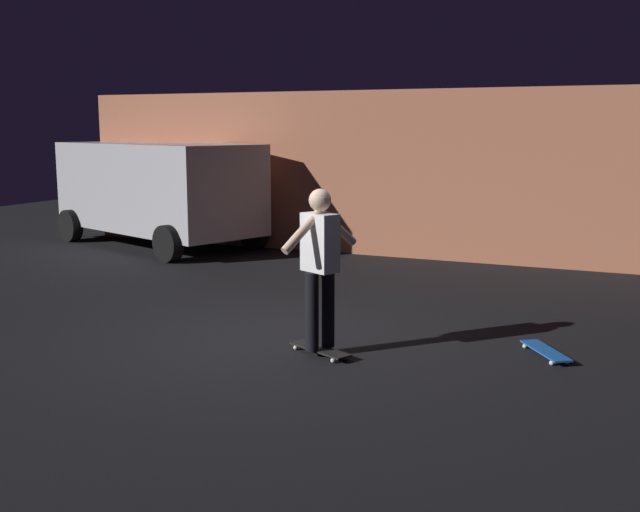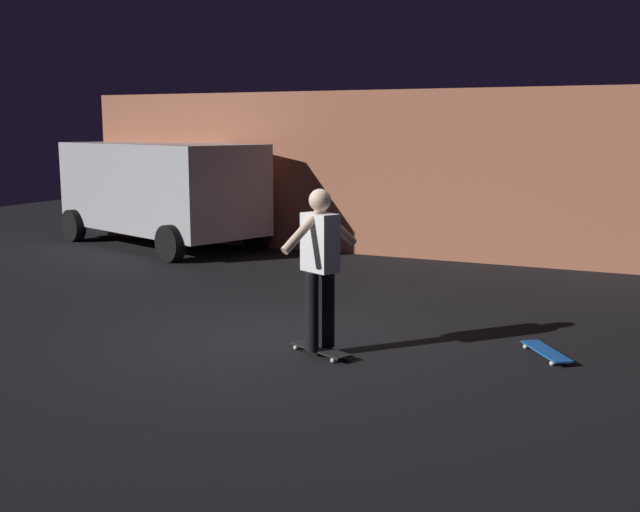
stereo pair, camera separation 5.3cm
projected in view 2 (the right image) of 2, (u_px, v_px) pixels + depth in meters
name	position (u px, v px, depth m)	size (l,w,h in m)	color
ground_plane	(273.00, 338.00, 8.63)	(28.00, 28.00, 0.00)	black
low_building	(443.00, 170.00, 15.26)	(13.84, 3.80, 3.00)	#B76B4C
parked_van	(160.00, 187.00, 15.16)	(4.97, 3.52, 2.03)	#B2B2B7
skateboard_ridden	(320.00, 350.00, 7.98)	(0.79, 0.51, 0.07)	black
skateboard_spare	(546.00, 352.00, 7.91)	(0.61, 0.76, 0.07)	#1959B2
skater	(320.00, 257.00, 7.82)	(0.50, 0.93, 1.67)	black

